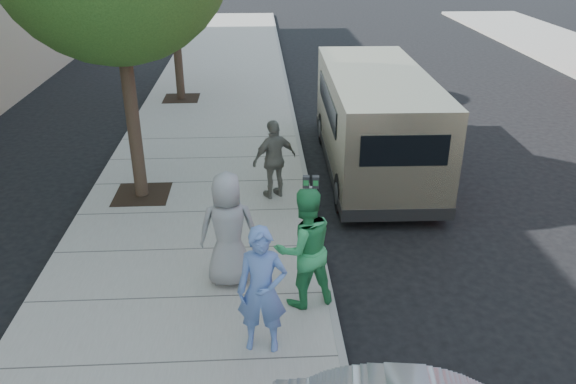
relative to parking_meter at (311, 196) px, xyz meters
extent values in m
plane|color=black|center=(-1.25, -0.01, -1.18)|extent=(120.00, 120.00, 0.00)
cube|color=gray|center=(-2.25, -0.01, -1.11)|extent=(5.00, 60.00, 0.15)
cube|color=gray|center=(0.19, -0.01, -1.11)|extent=(0.12, 60.00, 0.16)
cube|color=black|center=(-3.55, 2.39, -1.03)|extent=(1.20, 1.20, 0.01)
cylinder|color=#38281E|center=(-3.55, 2.39, 0.95)|extent=(0.28, 0.28, 3.96)
cube|color=black|center=(-3.55, 9.99, -1.03)|extent=(1.20, 1.20, 0.01)
cylinder|color=#38281E|center=(-3.55, 9.99, 0.73)|extent=(0.28, 0.28, 3.52)
cylinder|color=gray|center=(0.00, 0.00, -0.47)|extent=(0.06, 0.06, 1.13)
cube|color=gray|center=(0.00, 0.00, 0.14)|extent=(0.23, 0.08, 0.08)
cube|color=#2D2D30|center=(-0.09, 0.01, 0.28)|extent=(0.13, 0.11, 0.22)
cube|color=#2D2D30|center=(0.09, -0.01, 0.28)|extent=(0.13, 0.11, 0.22)
cube|color=beige|center=(1.90, 3.74, 0.18)|extent=(2.39, 6.16, 2.26)
cube|color=beige|center=(1.97, 7.08, -0.38)|extent=(2.10, 0.67, 0.96)
cube|color=black|center=(1.84, 0.67, 0.57)|extent=(1.70, 0.06, 0.62)
cylinder|color=black|center=(0.95, 5.78, -0.75)|extent=(0.31, 0.87, 0.86)
cylinder|color=black|center=(2.94, 5.74, -0.75)|extent=(0.31, 0.87, 0.86)
cylinder|color=black|center=(0.86, 1.62, -0.75)|extent=(0.31, 0.87, 0.86)
cylinder|color=black|center=(2.85, 1.58, -0.75)|extent=(0.31, 0.87, 0.86)
imported|color=#5C7DC4|center=(-0.92, -2.74, -0.07)|extent=(0.75, 0.54, 1.92)
imported|color=#349F59|center=(-0.25, -1.72, -0.04)|extent=(1.15, 1.01, 1.99)
imported|color=gray|center=(-1.44, -1.08, -0.04)|extent=(0.99, 0.67, 1.98)
imported|color=slate|center=(-0.58, 2.14, -0.15)|extent=(1.11, 0.85, 1.76)
camera|label=1|loc=(-0.91, -9.06, 4.47)|focal=35.00mm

